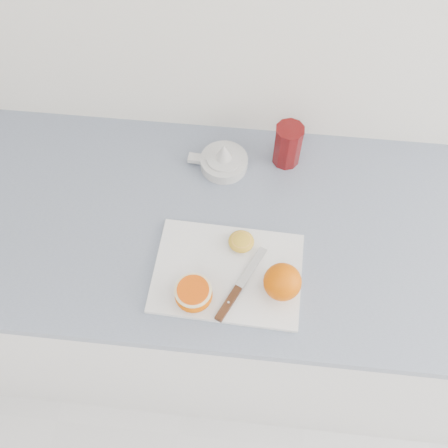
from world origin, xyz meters
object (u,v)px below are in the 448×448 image
half_orange (194,294)px  red_tumbler (288,146)px  cutting_board (228,273)px  citrus_juicer (223,161)px  counter (250,297)px

half_orange → red_tumbler: (0.18, 0.42, 0.02)m
cutting_board → citrus_juicer: bearing=97.8°
half_orange → cutting_board: bearing=47.9°
citrus_juicer → red_tumbler: 0.17m
counter → citrus_juicer: bearing=121.9°
red_tumbler → counter: bearing=-105.2°
cutting_board → half_orange: 0.10m
half_orange → red_tumbler: bearing=66.3°
cutting_board → red_tumbler: size_ratio=2.79×
cutting_board → red_tumbler: 0.37m
counter → citrus_juicer: 0.51m
half_orange → counter: bearing=59.0°
cutting_board → citrus_juicer: 0.31m
counter → citrus_juicer: citrus_juicer is taller
counter → half_orange: size_ratio=30.81×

